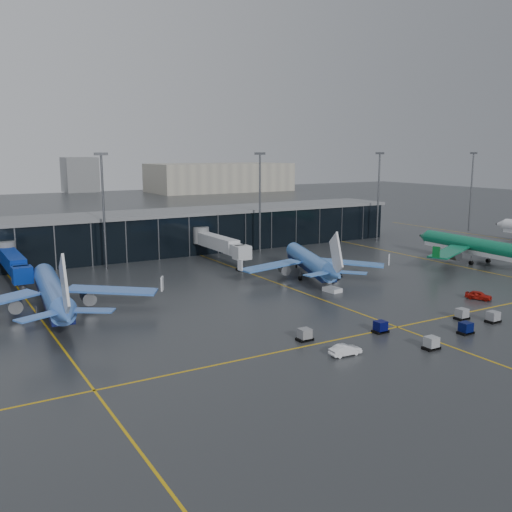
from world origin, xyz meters
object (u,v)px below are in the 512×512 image
airliner_aer_lingus (475,236)px  baggage_carts (425,327)px  service_van_white (345,350)px  airliner_arkefly (51,278)px  service_van_red (479,295)px  mobile_airstair (332,288)px  airliner_klm_near (310,251)px

airliner_aer_lingus → baggage_carts: 59.55m
airliner_aer_lingus → baggage_carts: size_ratio=1.26×
airliner_aer_lingus → service_van_white: airliner_aer_lingus is taller
service_van_white → airliner_arkefly: bearing=39.3°
baggage_carts → service_van_red: size_ratio=7.15×
mobile_airstair → baggage_carts: bearing=-104.2°
airliner_aer_lingus → service_van_white: (-65.84, -33.46, -5.49)m
airliner_arkefly → airliner_klm_near: size_ratio=1.08×
airliner_klm_near → airliner_aer_lingus: size_ratio=0.90×
airliner_arkefly → mobile_airstair: bearing=-7.3°
service_van_red → airliner_klm_near: bearing=93.6°
airliner_aer_lingus → baggage_carts: bearing=-143.7°
mobile_airstair → service_van_white: mobile_airstair is taller
airliner_klm_near → mobile_airstair: size_ratio=10.58×
airliner_arkefly → baggage_carts: 57.80m
baggage_carts → mobile_airstair: mobile_airstair is taller
service_van_white → airliner_klm_near: bearing=-27.3°
airliner_arkefly → service_van_red: bearing=-17.6°
mobile_airstair → service_van_red: bearing=-49.6°
airliner_arkefly → baggage_carts: bearing=-34.3°
airliner_klm_near → mobile_airstair: (-3.30, -11.82, -4.83)m
airliner_aer_lingus → service_van_red: bearing=-136.0°
service_van_red → mobile_airstair: bearing=112.7°
airliner_klm_near → mobile_airstair: 13.19m
airliner_arkefly → mobile_airstair: (47.83, -10.75, -5.28)m
mobile_airstair → service_van_red: 25.69m
airliner_arkefly → service_van_white: bearing=-48.0°
airliner_klm_near → airliner_aer_lingus: bearing=11.9°
airliner_arkefly → baggage_carts: (44.29, -36.76, -5.29)m
airliner_arkefly → airliner_aer_lingus: (94.24, -4.82, 0.15)m
baggage_carts → mobile_airstair: size_ratio=9.28×
airliner_klm_near → airliner_aer_lingus: (43.11, -5.89, 0.60)m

